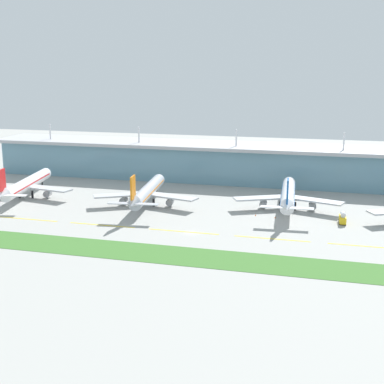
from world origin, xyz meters
TOP-DOWN VIEW (x-y plane):
  - ground_plane at (0.00, 0.00)m, footprint 600.00×600.00m
  - terminal_building at (-0.00, 99.74)m, footprint 288.00×34.00m
  - airliner_nearest at (-92.48, 35.03)m, footprint 47.91×63.21m
  - airliner_near_middle at (-30.19, 35.27)m, footprint 48.42×61.76m
  - airliner_far_middle at (32.70, 45.51)m, footprint 48.68×62.31m
  - taxiway_stripe_west at (-71.00, 0.34)m, footprint 28.00×0.70m
  - taxiway_stripe_mid_west at (-37.00, 0.34)m, footprint 28.00×0.70m
  - taxiway_stripe_centre at (-3.00, 0.34)m, footprint 28.00×0.70m
  - taxiway_stripe_mid_east at (31.00, 0.34)m, footprint 28.00×0.70m
  - taxiway_stripe_east at (65.00, 0.34)m, footprint 28.00×0.70m
  - grass_verge at (0.00, -26.12)m, footprint 300.00×18.00m
  - fuel_truck at (56.29, 28.08)m, footprint 2.97×7.31m
  - safety_cone_left_wingtip at (29.01, 28.86)m, footprint 0.56×0.56m
  - safety_cone_nose_front at (20.48, 30.34)m, footprint 0.56×0.56m

SIDE VIEW (x-z plane):
  - ground_plane at x=0.00m, z-range 0.00..0.00m
  - taxiway_stripe_west at x=-71.00m, z-range 0.00..0.04m
  - taxiway_stripe_mid_west at x=-37.00m, z-range 0.00..0.04m
  - taxiway_stripe_centre at x=-3.00m, z-range 0.00..0.04m
  - taxiway_stripe_mid_east at x=31.00m, z-range 0.00..0.04m
  - taxiway_stripe_east at x=65.00m, z-range 0.00..0.04m
  - grass_verge at x=0.00m, z-range 0.00..0.10m
  - safety_cone_left_wingtip at x=29.01m, z-range 0.00..0.70m
  - safety_cone_nose_front at x=20.48m, z-range 0.00..0.70m
  - fuel_truck at x=56.29m, z-range -0.21..4.74m
  - airliner_near_middle at x=-30.19m, z-range -3.00..15.90m
  - airliner_far_middle at x=32.70m, z-range -3.00..15.90m
  - airliner_nearest at x=-92.48m, z-range -3.00..15.90m
  - terminal_building at x=0.00m, z-range -4.30..25.26m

